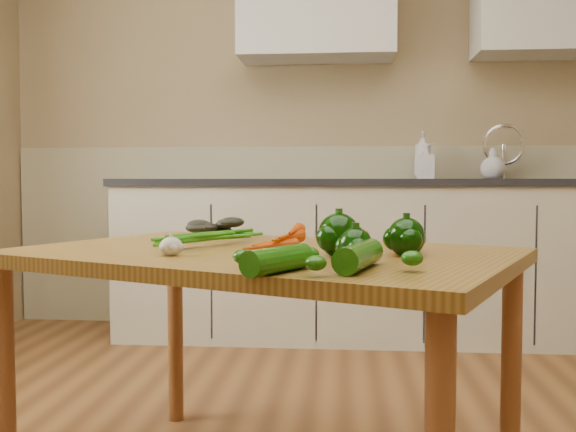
% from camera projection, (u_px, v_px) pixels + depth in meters
% --- Properties ---
extents(room, '(4.04, 5.04, 2.64)m').
position_uv_depth(room, '(319.00, 36.00, 1.61)').
color(room, brown).
rests_on(room, ground).
extents(counter_run, '(2.84, 0.64, 1.14)m').
position_uv_depth(counter_run, '(370.00, 257.00, 3.64)').
color(counter_run, beige).
rests_on(counter_run, ground).
extents(table, '(1.53, 1.29, 0.70)m').
position_uv_depth(table, '(262.00, 278.00, 1.75)').
color(table, olive).
rests_on(table, ground).
extents(soap_bottle_a, '(0.14, 0.14, 0.28)m').
position_uv_depth(soap_bottle_a, '(423.00, 155.00, 3.72)').
color(soap_bottle_a, silver).
rests_on(soap_bottle_a, counter_run).
extents(soap_bottle_b, '(0.11, 0.10, 0.20)m').
position_uv_depth(soap_bottle_b, '(426.00, 161.00, 3.64)').
color(soap_bottle_b, silver).
rests_on(soap_bottle_b, counter_run).
extents(soap_bottle_c, '(0.16, 0.16, 0.18)m').
position_uv_depth(soap_bottle_c, '(493.00, 164.00, 3.68)').
color(soap_bottle_c, silver).
rests_on(soap_bottle_c, counter_run).
extents(carrot_bunch, '(0.30, 0.27, 0.07)m').
position_uv_depth(carrot_bunch, '(258.00, 237.00, 1.76)').
color(carrot_bunch, '#C74204').
rests_on(carrot_bunch, table).
extents(leafy_greens, '(0.19, 0.17, 0.09)m').
position_uv_depth(leafy_greens, '(216.00, 224.00, 2.13)').
color(leafy_greens, black).
rests_on(leafy_greens, table).
extents(garlic_bulb, '(0.06, 0.06, 0.05)m').
position_uv_depth(garlic_bulb, '(171.00, 246.00, 1.61)').
color(garlic_bulb, beige).
rests_on(garlic_bulb, table).
extents(pepper_a, '(0.11, 0.11, 0.11)m').
position_uv_depth(pepper_a, '(339.00, 235.00, 1.59)').
color(pepper_a, black).
rests_on(pepper_a, table).
extents(pepper_b, '(0.09, 0.09, 0.09)m').
position_uv_depth(pepper_b, '(406.00, 237.00, 1.60)').
color(pepper_b, black).
rests_on(pepper_b, table).
extents(pepper_c, '(0.08, 0.08, 0.08)m').
position_uv_depth(pepper_c, '(355.00, 245.00, 1.47)').
color(pepper_c, black).
rests_on(pepper_c, table).
extents(tomato_a, '(0.06, 0.06, 0.06)m').
position_uv_depth(tomato_a, '(359.00, 238.00, 1.77)').
color(tomato_a, '#920205').
rests_on(tomato_a, table).
extents(tomato_b, '(0.06, 0.06, 0.06)m').
position_uv_depth(tomato_b, '(400.00, 240.00, 1.73)').
color(tomato_b, '#CC6005').
rests_on(tomato_b, table).
extents(tomato_c, '(0.08, 0.08, 0.08)m').
position_uv_depth(tomato_c, '(410.00, 238.00, 1.70)').
color(tomato_c, '#CC6005').
rests_on(tomato_c, table).
extents(zucchini_a, '(0.11, 0.23, 0.06)m').
position_uv_depth(zucchini_a, '(359.00, 256.00, 1.35)').
color(zucchini_a, '#134C08').
rests_on(zucchini_a, table).
extents(zucchini_b, '(0.14, 0.19, 0.05)m').
position_uv_depth(zucchini_b, '(278.00, 260.00, 1.30)').
color(zucchini_b, '#134C08').
rests_on(zucchini_b, table).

